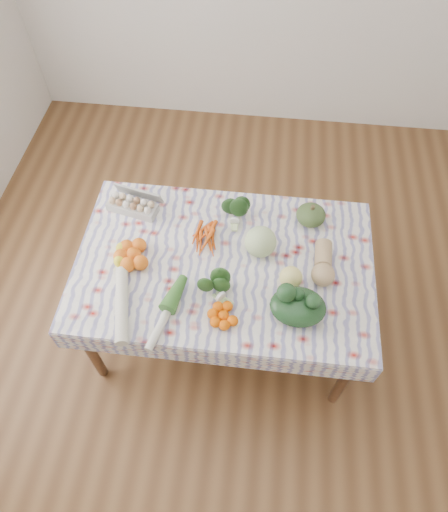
{
  "coord_description": "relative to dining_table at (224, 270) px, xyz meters",
  "views": [
    {
      "loc": [
        0.16,
        -1.41,
        2.87
      ],
      "look_at": [
        0.0,
        0.0,
        0.82
      ],
      "focal_mm": 32.0,
      "sensor_mm": 36.0,
      "label": 1
    }
  ],
  "objects": [
    {
      "name": "ground",
      "position": [
        0.0,
        0.0,
        -0.68
      ],
      "size": [
        4.5,
        4.5,
        0.0
      ],
      "primitive_type": "plane",
      "color": "brown",
      "rests_on": "ground"
    },
    {
      "name": "dining_table",
      "position": [
        0.0,
        0.0,
        0.0
      ],
      "size": [
        1.6,
        1.0,
        0.75
      ],
      "color": "brown",
      "rests_on": "ground"
    },
    {
      "name": "tablecloth",
      "position": [
        0.0,
        0.0,
        0.08
      ],
      "size": [
        1.66,
        1.06,
        0.01
      ],
      "primitive_type": "cube",
      "color": "white",
      "rests_on": "dining_table"
    },
    {
      "name": "egg_carton",
      "position": [
        -0.59,
        0.31,
        0.12
      ],
      "size": [
        0.32,
        0.18,
        0.08
      ],
      "primitive_type": "cube",
      "rotation": [
        0.0,
        0.0,
        -0.22
      ],
      "color": "#B3B3AD",
      "rests_on": "tablecloth"
    },
    {
      "name": "carrot_bunch",
      "position": [
        -0.13,
        0.15,
        0.1
      ],
      "size": [
        0.27,
        0.26,
        0.04
      ],
      "primitive_type": "cube",
      "rotation": [
        0.0,
        0.0,
        -0.29
      ],
      "color": "#CD5011",
      "rests_on": "tablecloth"
    },
    {
      "name": "kale_bunch",
      "position": [
        0.03,
        0.31,
        0.15
      ],
      "size": [
        0.16,
        0.14,
        0.13
      ],
      "primitive_type": "ellipsoid",
      "rotation": [
        0.0,
        0.0,
        0.07
      ],
      "color": "#1B3C16",
      "rests_on": "tablecloth"
    },
    {
      "name": "kabocha_squash",
      "position": [
        0.47,
        0.35,
        0.14
      ],
      "size": [
        0.21,
        0.21,
        0.11
      ],
      "primitive_type": "ellipsoid",
      "rotation": [
        0.0,
        0.0,
        0.26
      ],
      "color": "#40592B",
      "rests_on": "tablecloth"
    },
    {
      "name": "cabbage",
      "position": [
        0.19,
        0.1,
        0.17
      ],
      "size": [
        0.22,
        0.22,
        0.18
      ],
      "primitive_type": "sphere",
      "rotation": [
        0.0,
        0.0,
        -0.26
      ],
      "color": "#B7D390",
      "rests_on": "tablecloth"
    },
    {
      "name": "butternut_squash",
      "position": [
        0.54,
        0.02,
        0.15
      ],
      "size": [
        0.13,
        0.28,
        0.13
      ],
      "primitive_type": "ellipsoid",
      "rotation": [
        0.0,
        0.0,
        -0.03
      ],
      "color": "tan",
      "rests_on": "tablecloth"
    },
    {
      "name": "orange_cluster",
      "position": [
        -0.5,
        -0.04,
        0.13
      ],
      "size": [
        0.34,
        0.34,
        0.09
      ],
      "primitive_type": "cube",
      "rotation": [
        0.0,
        0.0,
        0.3
      ],
      "color": "orange",
      "rests_on": "tablecloth"
    },
    {
      "name": "broccoli",
      "position": [
        -0.03,
        -0.21,
        0.14
      ],
      "size": [
        0.22,
        0.22,
        0.11
      ],
      "primitive_type": "ellipsoid",
      "rotation": [
        0.0,
        0.0,
        0.85
      ],
      "color": "#244F1B",
      "rests_on": "tablecloth"
    },
    {
      "name": "mandarin_cluster",
      "position": [
        0.04,
        -0.34,
        0.11
      ],
      "size": [
        0.25,
        0.25,
        0.06
      ],
      "primitive_type": "cube",
      "rotation": [
        0.0,
        0.0,
        0.42
      ],
      "color": "#F76203",
      "rests_on": "tablecloth"
    },
    {
      "name": "grapefruit",
      "position": [
        0.37,
        -0.1,
        0.14
      ],
      "size": [
        0.15,
        0.15,
        0.12
      ],
      "primitive_type": "sphere",
      "rotation": [
        0.0,
        0.0,
        -0.28
      ],
      "color": "#E9DF75",
      "rests_on": "tablecloth"
    },
    {
      "name": "spinach_bag",
      "position": [
        0.41,
        -0.27,
        0.15
      ],
      "size": [
        0.35,
        0.32,
        0.13
      ],
      "primitive_type": "ellipsoid",
      "rotation": [
        0.0,
        0.0,
        0.38
      ],
      "color": "black",
      "rests_on": "tablecloth"
    },
    {
      "name": "daikon",
      "position": [
        -0.49,
        -0.35,
        0.12
      ],
      "size": [
        0.17,
        0.46,
        0.07
      ],
      "primitive_type": "cylinder",
      "rotation": [
        1.57,
        0.0,
        0.23
      ],
      "color": "silver",
      "rests_on": "tablecloth"
    },
    {
      "name": "leek",
      "position": [
        -0.25,
        -0.37,
        0.11
      ],
      "size": [
        0.15,
        0.42,
        0.05
      ],
      "primitive_type": "cylinder",
      "rotation": [
        1.57,
        0.0,
        -0.25
      ],
      "color": "silver",
      "rests_on": "tablecloth"
    }
  ]
}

